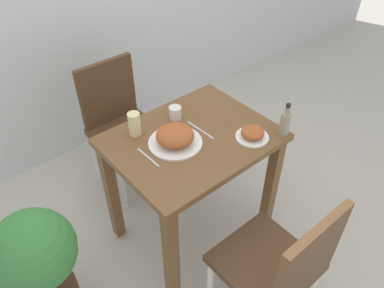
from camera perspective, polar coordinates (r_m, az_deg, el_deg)
The scene contains 12 objects.
ground_plane at distance 2.51m, azimuth -0.00°, elevation -12.87°, with size 16.00×16.00×0.00m, color #B7B2A8.
dining_table at distance 2.05m, azimuth -0.00°, elevation -2.19°, with size 0.85×0.67×0.78m.
chair_near at distance 1.81m, azimuth 13.33°, elevation -17.58°, with size 0.42×0.42×0.89m.
chair_far at distance 2.57m, azimuth -10.98°, elevation 3.56°, with size 0.42×0.42×0.89m.
food_plate at distance 1.88m, azimuth -2.59°, elevation 1.06°, with size 0.28×0.28×0.09m.
side_plate at distance 1.95m, azimuth 9.20°, elevation 1.53°, with size 0.17×0.17×0.06m.
drink_cup at distance 2.06m, azimuth -2.58°, elevation 4.79°, with size 0.07×0.07×0.07m.
juice_glass at distance 1.95m, azimuth -8.76°, elevation 3.04°, with size 0.07×0.07×0.13m.
sauce_bottle at distance 1.98m, azimuth 14.00°, elevation 3.23°, with size 0.05×0.05×0.19m.
fork_utensil at distance 1.83m, azimuth -6.69°, elevation -2.05°, with size 0.01×0.17×0.00m.
spoon_utensil at distance 1.99m, azimuth 1.26°, elevation 2.13°, with size 0.02×0.20×0.00m.
potted_plant_left at distance 1.96m, azimuth -22.35°, elevation -16.24°, with size 0.39×0.39×0.74m.
Camera 1 is at (-0.98, -1.16, 2.00)m, focal length 35.00 mm.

